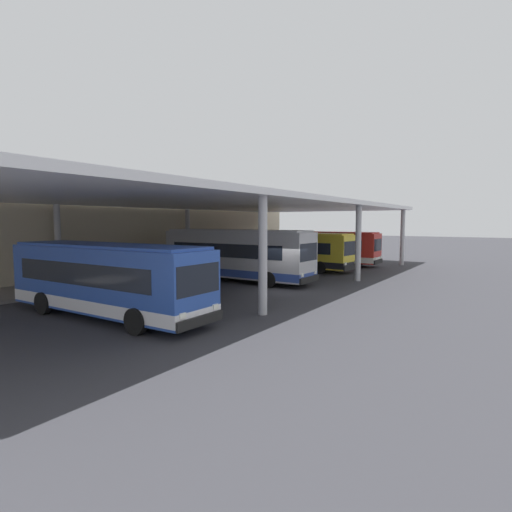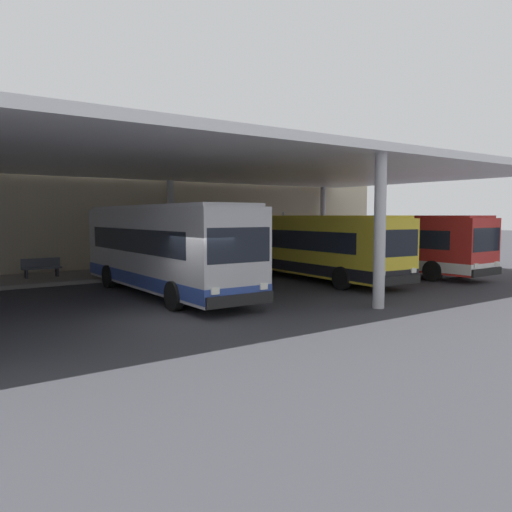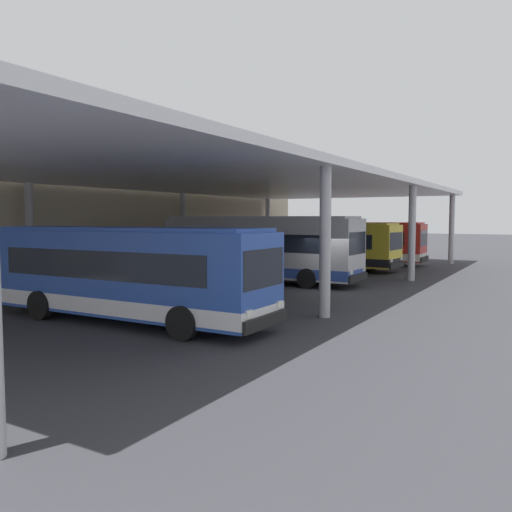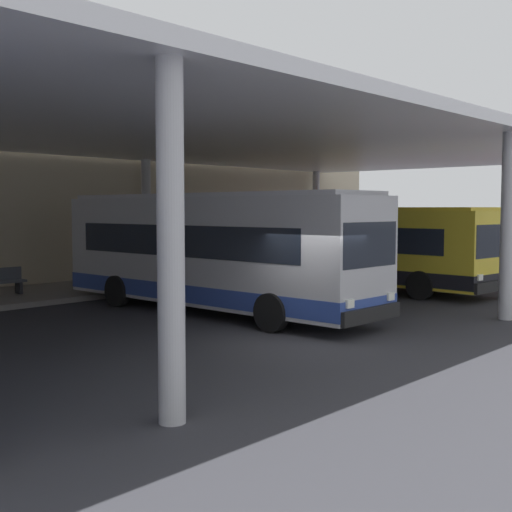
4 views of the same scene
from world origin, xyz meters
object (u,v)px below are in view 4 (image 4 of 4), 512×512
at_px(bus_second_bay, 211,251).
at_px(bus_middle_bay, 366,247).
at_px(banner_sign, 286,232).
at_px(bus_far_bay, 440,242).

distance_m(bus_second_bay, bus_middle_bay, 8.14).
height_order(bus_middle_bay, banner_sign, banner_sign).
height_order(bus_far_bay, banner_sign, banner_sign).
bearing_deg(bus_second_bay, bus_far_bay, -2.56).
relative_size(bus_middle_bay, banner_sign, 3.34).
xyz_separation_m(bus_second_bay, banner_sign, (11.24, 6.36, 0.14)).
bearing_deg(bus_far_bay, bus_second_bay, 177.44).
bearing_deg(bus_middle_bay, bus_second_bay, 178.65).
bearing_deg(bus_far_bay, banner_sign, 107.80).
bearing_deg(banner_sign, bus_second_bay, -150.50).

